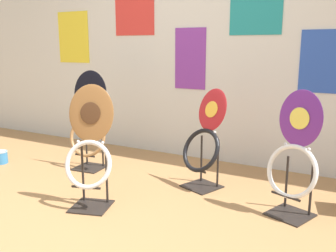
# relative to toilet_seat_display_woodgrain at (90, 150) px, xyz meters

# --- Properties ---
(ground_plane) EXTENTS (14.00, 14.00, 0.00)m
(ground_plane) POSITION_rel_toilet_seat_display_woodgrain_xyz_m (0.06, -0.42, -0.45)
(ground_plane) COLOR #A37547
(wall_back) EXTENTS (8.00, 0.07, 2.60)m
(wall_back) POSITION_rel_toilet_seat_display_woodgrain_xyz_m (0.06, 1.59, 0.85)
(wall_back) COLOR silver
(wall_back) RESTS_ON ground_plane
(toilet_seat_display_woodgrain) EXTENTS (0.41, 0.35, 0.93)m
(toilet_seat_display_woodgrain) POSITION_rel_toilet_seat_display_woodgrain_xyz_m (0.00, 0.00, 0.00)
(toilet_seat_display_woodgrain) COLOR black
(toilet_seat_display_woodgrain) RESTS_ON ground_plane
(toilet_seat_display_crimson_swirl) EXTENTS (0.44, 0.41, 0.85)m
(toilet_seat_display_crimson_swirl) POSITION_rel_toilet_seat_display_woodgrain_xyz_m (0.59, 0.79, -0.05)
(toilet_seat_display_crimson_swirl) COLOR black
(toilet_seat_display_crimson_swirl) RESTS_ON ground_plane
(toilet_seat_display_jazz_black) EXTENTS (0.42, 0.31, 0.97)m
(toilet_seat_display_jazz_black) POSITION_rel_toilet_seat_display_woodgrain_xyz_m (-0.62, 0.72, -0.01)
(toilet_seat_display_jazz_black) COLOR black
(toilet_seat_display_jazz_black) RESTS_ON ground_plane
(toilet_seat_display_purple_note) EXTENTS (0.41, 0.36, 0.91)m
(toilet_seat_display_purple_note) POSITION_rel_toilet_seat_display_woodgrain_xyz_m (1.37, 0.57, -0.02)
(toilet_seat_display_purple_note) COLOR black
(toilet_seat_display_purple_note) RESTS_ON ground_plane
(paint_can) EXTENTS (0.14, 0.14, 0.14)m
(paint_can) POSITION_rel_toilet_seat_display_woodgrain_xyz_m (-1.54, 0.39, -0.38)
(paint_can) COLOR teal
(paint_can) RESTS_ON ground_plane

